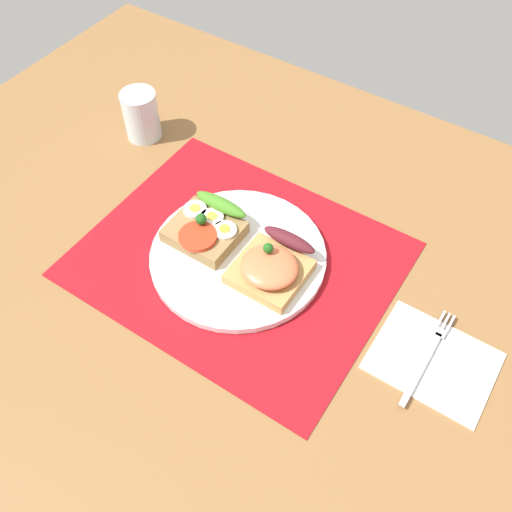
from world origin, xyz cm
name	(u,v)px	position (x,y,z in cm)	size (l,w,h in cm)	color
ground_plane	(239,266)	(0.00, 0.00, -1.60)	(120.00, 90.00, 3.20)	brown
placemat	(238,259)	(0.00, 0.00, 0.15)	(42.28, 34.40, 0.30)	#A2111A
plate	(238,256)	(0.00, 0.00, 0.84)	(24.67, 24.67, 1.07)	white
sandwich_egg_tomato	(205,228)	(-5.67, 0.22, 2.88)	(9.68, 9.99, 4.22)	olive
sandwich_salmon	(272,266)	(5.80, -0.47, 3.18)	(9.37, 10.63, 5.17)	tan
napkin	(434,359)	(29.22, 0.15, 0.30)	(14.67, 11.63, 0.60)	white
fork	(429,354)	(28.39, 0.19, 0.76)	(1.62, 15.12, 0.32)	#B7B7BC
drinking_glass	(141,115)	(-28.45, 13.45, 4.13)	(5.85, 5.85, 8.27)	silver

